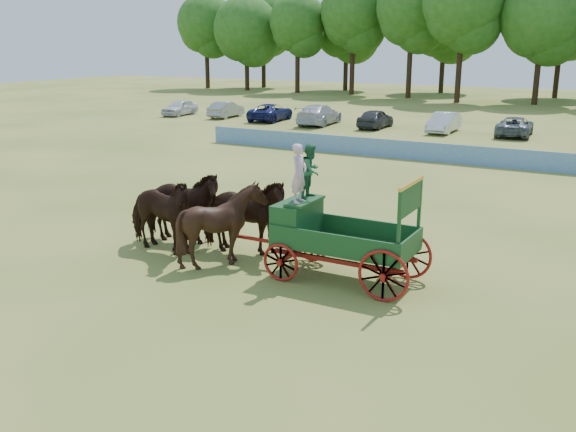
{
  "coord_description": "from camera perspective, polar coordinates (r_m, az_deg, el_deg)",
  "views": [
    {
      "loc": [
        10.57,
        -16.48,
        6.45
      ],
      "look_at": [
        1.43,
        -0.01,
        1.3
      ],
      "focal_mm": 40.0,
      "sensor_mm": 36.0,
      "label": 1
    }
  ],
  "objects": [
    {
      "name": "horse_wheel_left",
      "position": [
        18.98,
        -5.85,
        -0.76
      ],
      "size": [
        2.57,
        2.37,
        2.46
      ],
      "primitive_type": "imported",
      "rotation": [
        0.0,
        0.0,
        1.76
      ],
      "color": "black",
      "rests_on": "ground"
    },
    {
      "name": "horse_lead_left",
      "position": [
        20.4,
        -11.4,
        0.15
      ],
      "size": [
        2.97,
        1.48,
        2.45
      ],
      "primitive_type": "imported",
      "rotation": [
        0.0,
        0.0,
        1.52
      ],
      "color": "black",
      "rests_on": "ground"
    },
    {
      "name": "treeline",
      "position": [
        77.96,
        19.25,
        16.49
      ],
      "size": [
        89.8,
        21.54,
        14.61
      ],
      "color": "#382314",
      "rests_on": "ground"
    },
    {
      "name": "farm_dray",
      "position": [
        17.89,
        2.98,
        -0.32
      ],
      "size": [
        6.0,
        2.0,
        3.78
      ],
      "color": "maroon",
      "rests_on": "ground"
    },
    {
      "name": "horse_wheel_right",
      "position": [
        19.85,
        -4.04,
        -0.0
      ],
      "size": [
        3.14,
        2.0,
        2.45
      ],
      "primitive_type": "imported",
      "rotation": [
        0.0,
        0.0,
        1.82
      ],
      "color": "black",
      "rests_on": "ground"
    },
    {
      "name": "horse_lead_right",
      "position": [
        21.22,
        -9.49,
        0.83
      ],
      "size": [
        3.14,
        1.99,
        2.45
      ],
      "primitive_type": "imported",
      "rotation": [
        0.0,
        0.0,
        1.81
      ],
      "color": "black",
      "rests_on": "ground"
    },
    {
      "name": "ground",
      "position": [
        20.62,
        -3.47,
        -2.97
      ],
      "size": [
        160.0,
        160.0,
        0.0
      ],
      "primitive_type": "plane",
      "color": "#A6984B",
      "rests_on": "ground"
    },
    {
      "name": "parked_cars",
      "position": [
        49.28,
        9.45,
        8.43
      ],
      "size": [
        41.09,
        6.55,
        1.65
      ],
      "color": "silver",
      "rests_on": "ground"
    },
    {
      "name": "sponsor_banner",
      "position": [
        36.86,
        10.39,
        5.79
      ],
      "size": [
        26.0,
        0.08,
        1.05
      ],
      "primitive_type": "cube",
      "color": "#1E61A4",
      "rests_on": "ground"
    }
  ]
}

